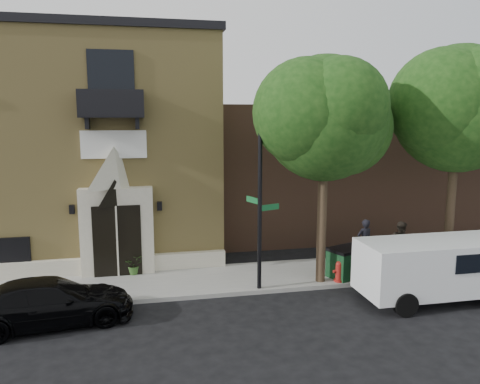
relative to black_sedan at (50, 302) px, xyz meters
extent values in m
plane|color=black|center=(2.71, 0.98, -0.67)|extent=(120.00, 120.00, 0.00)
cube|color=gray|center=(3.71, 2.48, -0.59)|extent=(42.00, 3.00, 0.15)
cube|color=tan|center=(-0.29, 8.98, 3.83)|extent=(12.00, 10.00, 9.00)
cube|color=black|center=(-0.29, 8.98, 8.48)|extent=(12.20, 10.20, 0.30)
cube|color=beige|center=(-0.29, 3.86, -0.22)|extent=(12.00, 0.30, 0.60)
cube|color=beige|center=(1.71, 3.73, 1.08)|extent=(2.60, 0.55, 3.20)
pyramid|color=beige|center=(1.71, 3.73, 3.43)|extent=(2.60, 0.55, 1.50)
cube|color=black|center=(1.71, 3.44, 0.78)|extent=(1.70, 0.06, 2.60)
cube|color=beige|center=(1.71, 3.40, 0.78)|extent=(0.06, 0.04, 2.60)
cube|color=white|center=(1.71, 3.92, 4.23)|extent=(2.30, 0.10, 1.00)
cube|color=black|center=(1.71, 3.53, 5.23)|extent=(2.20, 0.90, 0.10)
cube|color=black|center=(1.71, 3.10, 5.68)|extent=(2.20, 0.06, 0.90)
cube|color=black|center=(0.66, 3.53, 5.68)|extent=(0.06, 0.90, 0.90)
cube|color=black|center=(2.76, 3.53, 5.68)|extent=(0.06, 0.90, 0.90)
cube|color=black|center=(1.71, 3.95, 6.43)|extent=(1.60, 0.08, 2.20)
cube|color=black|center=(-1.89, 3.93, 0.48)|extent=(1.10, 0.10, 1.00)
cube|color=orange|center=(-1.89, 3.96, 0.48)|extent=(0.85, 0.06, 0.75)
cube|color=black|center=(0.16, 3.86, 1.93)|extent=(0.18, 0.18, 0.32)
cube|color=black|center=(3.26, 3.86, 1.93)|extent=(0.18, 0.18, 0.32)
cube|color=brown|center=(14.71, 9.98, 2.53)|extent=(18.00, 8.00, 6.40)
cylinder|color=#38281C|center=(8.71, 1.43, 1.58)|extent=(0.32, 0.32, 4.20)
sphere|color=#153B10|center=(8.71, 1.43, 5.15)|extent=(4.20, 4.20, 4.20)
sphere|color=#153B10|center=(9.51, 1.73, 4.85)|extent=(3.36, 3.36, 3.36)
sphere|color=#153B10|center=(8.01, 1.23, 5.35)|extent=(3.57, 3.57, 3.57)
sphere|color=#153B10|center=(8.91, 0.73, 5.55)|extent=(3.15, 3.15, 3.15)
cylinder|color=#38281C|center=(13.71, 1.43, 1.70)|extent=(0.32, 0.32, 4.42)
sphere|color=#153B10|center=(13.71, 1.43, 5.48)|extent=(4.50, 4.50, 4.50)
sphere|color=#153B10|center=(14.51, 1.73, 5.18)|extent=(3.60, 3.60, 3.60)
sphere|color=#153B10|center=(13.01, 1.23, 5.68)|extent=(3.82, 3.82, 3.83)
sphere|color=#153B10|center=(13.91, 0.73, 5.88)|extent=(3.38, 3.38, 3.38)
imported|color=black|center=(0.00, 0.00, 0.00)|extent=(4.82, 2.55, 1.33)
cube|color=white|center=(11.77, -0.66, 0.50)|extent=(4.87, 1.96, 1.65)
cube|color=black|center=(12.55, -1.64, 0.84)|extent=(1.56, 0.05, 0.58)
cylinder|color=black|center=(10.22, -1.59, -0.30)|extent=(0.74, 0.25, 0.74)
cylinder|color=black|center=(10.21, 0.25, -0.30)|extent=(0.74, 0.25, 0.74)
cylinder|color=black|center=(13.32, 0.27, -0.30)|extent=(0.74, 0.25, 0.74)
cylinder|color=black|center=(6.43, 1.18, 2.14)|extent=(0.14, 0.14, 5.31)
cube|color=#14622E|center=(6.80, 1.32, 2.23)|extent=(0.72, 0.30, 0.19)
cube|color=#14622E|center=(6.29, 1.55, 2.45)|extent=(0.30, 0.72, 0.19)
cylinder|color=#A21E18|center=(9.33, 1.23, -0.48)|extent=(0.34, 0.34, 0.08)
cylinder|color=#A21E18|center=(9.33, 1.23, -0.18)|extent=(0.24, 0.24, 0.52)
sphere|color=#A21E18|center=(9.33, 1.23, 0.11)|extent=(0.24, 0.24, 0.24)
cylinder|color=#A21E18|center=(9.33, 1.23, -0.14)|extent=(0.42, 0.11, 0.11)
cube|color=#0E331A|center=(9.97, 1.73, -0.03)|extent=(1.81, 1.41, 0.98)
cube|color=black|center=(9.97, 1.73, 0.51)|extent=(1.87, 1.47, 0.11)
imported|color=#396528|center=(2.28, 3.51, -0.15)|extent=(0.70, 0.63, 0.73)
imported|color=black|center=(11.12, 2.95, 0.38)|extent=(0.71, 0.53, 1.78)
imported|color=#2A241D|center=(12.40, 2.43, 0.36)|extent=(0.69, 0.88, 1.75)
camera|label=1|loc=(2.71, -13.47, 5.21)|focal=35.00mm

